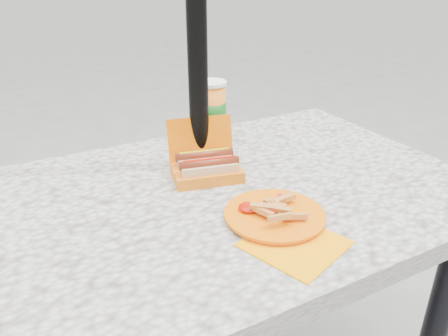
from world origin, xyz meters
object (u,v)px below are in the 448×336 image
umbrella_pole (197,31)px  fries_plate (276,216)px  hotdog_box (206,166)px  soda_cup (211,110)px

umbrella_pole → fries_plate: 0.47m
umbrella_pole → hotdog_box: size_ratio=11.14×
hotdog_box → soda_cup: bearing=73.4°
hotdog_box → soda_cup: 0.28m
hotdog_box → fries_plate: 0.26m
soda_cup → umbrella_pole: bearing=-125.8°
umbrella_pole → soda_cup: size_ratio=12.25×
umbrella_pole → hotdog_box: umbrella_pole is taller
umbrella_pole → fries_plate: (0.02, -0.33, -0.34)m
umbrella_pole → hotdog_box: 0.33m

